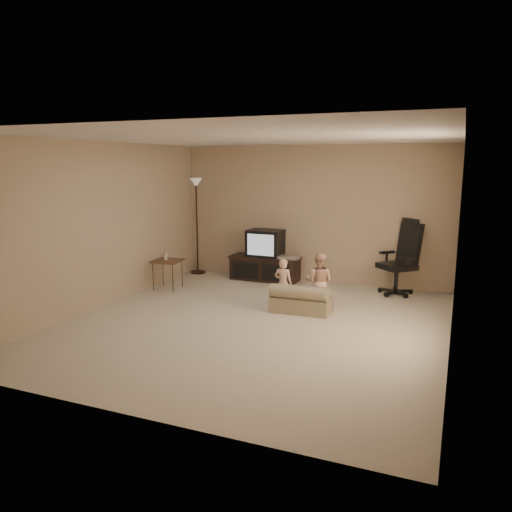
{
  "coord_description": "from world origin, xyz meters",
  "views": [
    {
      "loc": [
        2.52,
        -6.06,
        2.18
      ],
      "look_at": [
        -0.23,
        0.6,
        0.83
      ],
      "focal_mm": 35.0,
      "sensor_mm": 36.0,
      "label": 1
    }
  ],
  "objects_px": {
    "toddler_left": "(283,284)",
    "toddler_right": "(319,281)",
    "tv_stand": "(265,259)",
    "office_chair": "(401,267)",
    "floor_lamp": "(196,204)",
    "side_table": "(167,261)",
    "child_sofa": "(301,301)"
  },
  "relations": [
    {
      "from": "toddler_left",
      "to": "toddler_right",
      "type": "distance_m",
      "value": 0.54
    },
    {
      "from": "tv_stand",
      "to": "office_chair",
      "type": "height_order",
      "value": "office_chair"
    },
    {
      "from": "toddler_left",
      "to": "tv_stand",
      "type": "bearing_deg",
      "value": -59.16
    },
    {
      "from": "floor_lamp",
      "to": "toddler_right",
      "type": "bearing_deg",
      "value": -27.87
    },
    {
      "from": "side_table",
      "to": "child_sofa",
      "type": "bearing_deg",
      "value": -9.76
    },
    {
      "from": "side_table",
      "to": "floor_lamp",
      "type": "bearing_deg",
      "value": 96.18
    },
    {
      "from": "tv_stand",
      "to": "floor_lamp",
      "type": "distance_m",
      "value": 1.78
    },
    {
      "from": "floor_lamp",
      "to": "tv_stand",
      "type": "bearing_deg",
      "value": -2.28
    },
    {
      "from": "side_table",
      "to": "toddler_left",
      "type": "bearing_deg",
      "value": -9.3
    },
    {
      "from": "tv_stand",
      "to": "child_sofa",
      "type": "bearing_deg",
      "value": -52.81
    },
    {
      "from": "child_sofa",
      "to": "floor_lamp",
      "type": "bearing_deg",
      "value": 145.36
    },
    {
      "from": "child_sofa",
      "to": "toddler_left",
      "type": "distance_m",
      "value": 0.37
    },
    {
      "from": "office_chair",
      "to": "tv_stand",
      "type": "bearing_deg",
      "value": -137.69
    },
    {
      "from": "toddler_left",
      "to": "toddler_right",
      "type": "relative_size",
      "value": 0.89
    },
    {
      "from": "floor_lamp",
      "to": "toddler_right",
      "type": "xyz_separation_m",
      "value": [
        2.92,
        -1.54,
        -0.95
      ]
    },
    {
      "from": "toddler_left",
      "to": "toddler_right",
      "type": "xyz_separation_m",
      "value": [
        0.51,
        0.17,
        0.05
      ]
    },
    {
      "from": "office_chair",
      "to": "floor_lamp",
      "type": "xyz_separation_m",
      "value": [
        -3.94,
        0.14,
        0.92
      ]
    },
    {
      "from": "tv_stand",
      "to": "floor_lamp",
      "type": "height_order",
      "value": "floor_lamp"
    },
    {
      "from": "tv_stand",
      "to": "toddler_left",
      "type": "xyz_separation_m",
      "value": [
        0.94,
        -1.65,
        -0.01
      ]
    },
    {
      "from": "side_table",
      "to": "child_sofa",
      "type": "xyz_separation_m",
      "value": [
        2.57,
        -0.44,
        -0.32
      ]
    },
    {
      "from": "tv_stand",
      "to": "child_sofa",
      "type": "distance_m",
      "value": 2.13
    },
    {
      "from": "floor_lamp",
      "to": "side_table",
      "type": "bearing_deg",
      "value": -83.82
    },
    {
      "from": "office_chair",
      "to": "toddler_left",
      "type": "xyz_separation_m",
      "value": [
        -1.53,
        -1.57,
        -0.07
      ]
    },
    {
      "from": "child_sofa",
      "to": "toddler_right",
      "type": "distance_m",
      "value": 0.41
    },
    {
      "from": "tv_stand",
      "to": "child_sofa",
      "type": "relative_size",
      "value": 1.51
    },
    {
      "from": "child_sofa",
      "to": "tv_stand",
      "type": "bearing_deg",
      "value": 124.33
    },
    {
      "from": "tv_stand",
      "to": "toddler_right",
      "type": "distance_m",
      "value": 2.07
    },
    {
      "from": "tv_stand",
      "to": "child_sofa",
      "type": "xyz_separation_m",
      "value": [
        1.24,
        -1.72,
        -0.22
      ]
    },
    {
      "from": "toddler_right",
      "to": "toddler_left",
      "type": "bearing_deg",
      "value": 17.33
    },
    {
      "from": "side_table",
      "to": "tv_stand",
      "type": "bearing_deg",
      "value": 43.92
    },
    {
      "from": "floor_lamp",
      "to": "toddler_right",
      "type": "height_order",
      "value": "floor_lamp"
    },
    {
      "from": "tv_stand",
      "to": "toddler_left",
      "type": "relative_size",
      "value": 1.73
    }
  ]
}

